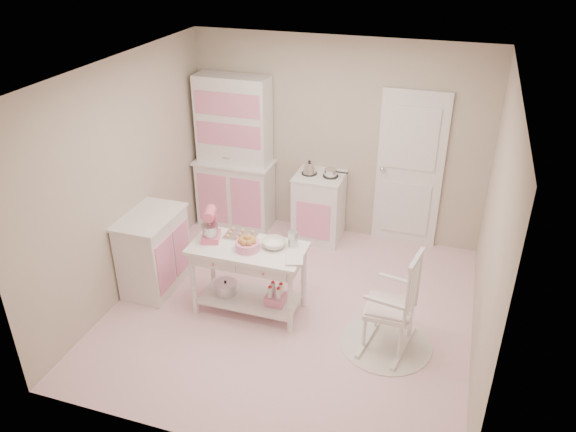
# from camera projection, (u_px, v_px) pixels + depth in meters

# --- Properties ---
(room_shell) EXTENTS (3.84, 3.84, 2.62)m
(room_shell) POSITION_uv_depth(u_px,v_px,m) (292.00, 171.00, 5.40)
(room_shell) COLOR pink
(room_shell) RESTS_ON ground
(door) EXTENTS (0.82, 0.05, 2.04)m
(door) POSITION_uv_depth(u_px,v_px,m) (410.00, 170.00, 7.00)
(door) COLOR white
(door) RESTS_ON ground
(hutch) EXTENTS (1.06, 0.50, 2.08)m
(hutch) POSITION_uv_depth(u_px,v_px,m) (234.00, 154.00, 7.44)
(hutch) COLOR white
(hutch) RESTS_ON ground
(stove) EXTENTS (0.62, 0.57, 0.92)m
(stove) POSITION_uv_depth(u_px,v_px,m) (319.00, 207.00, 7.34)
(stove) COLOR white
(stove) RESTS_ON ground
(base_cabinet) EXTENTS (0.54, 0.84, 0.92)m
(base_cabinet) POSITION_uv_depth(u_px,v_px,m) (154.00, 252.00, 6.36)
(base_cabinet) COLOR white
(base_cabinet) RESTS_ON ground
(lace_rug) EXTENTS (0.92, 0.92, 0.01)m
(lace_rug) POSITION_uv_depth(u_px,v_px,m) (386.00, 344.00, 5.66)
(lace_rug) COLOR white
(lace_rug) RESTS_ON ground
(rocking_chair) EXTENTS (0.60, 0.79, 1.10)m
(rocking_chair) POSITION_uv_depth(u_px,v_px,m) (390.00, 300.00, 5.40)
(rocking_chair) COLOR white
(rocking_chair) RESTS_ON ground
(work_table) EXTENTS (1.20, 0.60, 0.80)m
(work_table) POSITION_uv_depth(u_px,v_px,m) (249.00, 279.00, 5.98)
(work_table) COLOR white
(work_table) RESTS_ON ground
(stand_mixer) EXTENTS (0.27, 0.33, 0.34)m
(stand_mixer) POSITION_uv_depth(u_px,v_px,m) (210.00, 225.00, 5.85)
(stand_mixer) COLOR #E86285
(stand_mixer) RESTS_ON work_table
(cookie_tray) EXTENTS (0.34, 0.24, 0.02)m
(cookie_tray) POSITION_uv_depth(u_px,v_px,m) (241.00, 236.00, 5.98)
(cookie_tray) COLOR silver
(cookie_tray) RESTS_ON work_table
(bread_basket) EXTENTS (0.25, 0.25, 0.09)m
(bread_basket) POSITION_uv_depth(u_px,v_px,m) (248.00, 246.00, 5.73)
(bread_basket) COLOR pink
(bread_basket) RESTS_ON work_table
(mixing_bowl) EXTENTS (0.25, 0.25, 0.08)m
(mixing_bowl) POSITION_uv_depth(u_px,v_px,m) (274.00, 244.00, 5.77)
(mixing_bowl) COLOR white
(mixing_bowl) RESTS_ON work_table
(metal_pitcher) EXTENTS (0.10, 0.10, 0.17)m
(metal_pitcher) POSITION_uv_depth(u_px,v_px,m) (293.00, 239.00, 5.77)
(metal_pitcher) COLOR silver
(metal_pitcher) RESTS_ON work_table
(recipe_book) EXTENTS (0.24, 0.28, 0.02)m
(recipe_book) POSITION_uv_depth(u_px,v_px,m) (285.00, 259.00, 5.57)
(recipe_book) COLOR white
(recipe_book) RESTS_ON work_table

